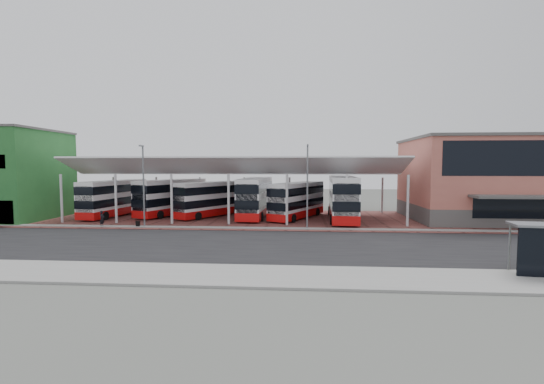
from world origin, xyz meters
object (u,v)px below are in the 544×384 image
object	(u,v)px
bus_0	(114,198)
bus_1	(172,197)
pedestrian	(102,219)
bus_3	(256,198)
bus_5	(343,198)
bus_2	(211,199)
terminal	(495,179)
bus_4	(297,200)

from	to	relation	value
bus_0	bus_1	world-z (taller)	bus_1
pedestrian	bus_3	bearing A→B (deg)	-56.24
bus_5	bus_1	bearing A→B (deg)	176.00
bus_5	bus_2	bearing A→B (deg)	177.12
bus_2	bus_5	bearing A→B (deg)	25.61
bus_2	bus_1	bearing A→B (deg)	-158.82
bus_1	bus_2	size ratio (longest dim) A/B	1.10
bus_0	terminal	bearing A→B (deg)	8.05
terminal	bus_0	size ratio (longest dim) A/B	1.74
terminal	pedestrian	xyz separation A→B (m)	(-41.17, -7.92, -3.80)
bus_4	bus_2	bearing A→B (deg)	-157.89
bus_3	pedestrian	bearing A→B (deg)	-146.90
bus_3	bus_1	bearing A→B (deg)	177.43
bus_5	bus_4	bearing A→B (deg)	173.87
terminal	bus_3	bearing A→B (deg)	179.20
bus_2	terminal	bearing A→B (deg)	30.84
bus_5	terminal	bearing A→B (deg)	7.12
bus_2	pedestrian	size ratio (longest dim) A/B	6.12
bus_2	bus_3	world-z (taller)	bus_3
pedestrian	bus_1	bearing A→B (deg)	-18.50
terminal	pedestrian	distance (m)	42.10
bus_1	bus_4	distance (m)	15.53
bus_0	bus_5	world-z (taller)	bus_5
terminal	bus_4	xyz separation A→B (m)	(-21.96, -0.35, -2.56)
pedestrian	bus_4	bearing A→B (deg)	-64.91
terminal	bus_3	size ratio (longest dim) A/B	1.63
bus_3	bus_4	world-z (taller)	bus_3
bus_4	bus_3	bearing A→B (deg)	-161.89
bus_1	pedestrian	distance (m)	10.14
bus_4	pedestrian	xyz separation A→B (m)	(-19.21, -7.57, -1.24)
bus_0	bus_1	xyz separation A→B (m)	(6.61, 1.44, 0.04)
bus_0	bus_2	size ratio (longest dim) A/B	1.09
bus_4	pedestrian	distance (m)	20.69
bus_3	bus_4	xyz separation A→B (m)	(4.94, -0.73, -0.24)
bus_1	pedestrian	world-z (taller)	bus_1
terminal	bus_5	size ratio (longest dim) A/B	1.55
bus_5	bus_0	bearing A→B (deg)	-179.24
bus_3	bus_4	bearing A→B (deg)	-5.47
bus_0	bus_2	world-z (taller)	bus_0
terminal	bus_0	distance (m)	44.07
bus_1	bus_2	xyz separation A→B (m)	(5.14, -0.95, -0.11)
terminal	bus_1	world-z (taller)	terminal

